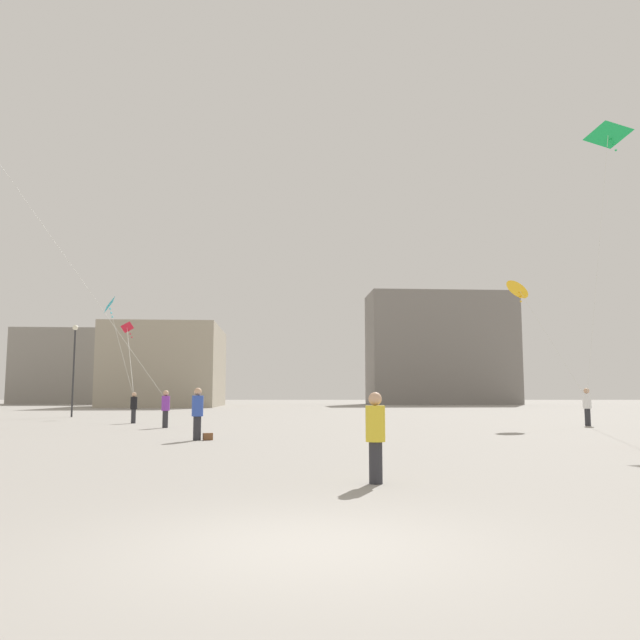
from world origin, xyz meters
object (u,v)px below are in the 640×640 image
person_in_yellow (375,433)px  kite_cyan_delta (109,306)px  person_in_blue (197,411)px  building_centre_hall (168,367)px  person_in_purple (166,407)px  person_in_white (587,405)px  person_in_black (134,406)px  lamppost_east (74,357)px  kite_amber_diamond (518,289)px  kite_crimson_delta (127,330)px  building_right_hall (441,349)px  building_left_hall (81,367)px  kite_emerald_delta (608,140)px  handbag_beside_flyer (208,437)px

person_in_yellow → kite_cyan_delta: bearing=103.2°
person_in_blue → building_centre_hall: bearing=-66.0°
person_in_purple → person_in_white: size_ratio=0.93×
person_in_purple → kite_cyan_delta: kite_cyan_delta is taller
person_in_white → person_in_black: person_in_white is taller
building_centre_hall → lamppost_east: (2.34, -35.25, -0.77)m
kite_amber_diamond → kite_cyan_delta: kite_amber_diamond is taller
kite_crimson_delta → building_right_hall: bearing=59.0°
person_in_yellow → lamppost_east: lamppost_east is taller
lamppost_east → person_in_black: bearing=-52.6°
person_in_black → building_left_hall: (-27.10, 63.37, 4.64)m
kite_crimson_delta → building_left_hall: bearing=113.6°
kite_emerald_delta → building_left_hall: size_ratio=0.66×
person_in_black → kite_amber_diamond: (20.09, -1.47, 6.03)m
person_in_purple → building_left_hall: size_ratio=0.09×
kite_cyan_delta → building_left_hall: 67.29m
building_right_hall → kite_cyan_delta: bearing=-116.4°
person_in_yellow → building_centre_hall: 69.83m
person_in_blue → building_right_hall: (21.09, 71.12, 7.03)m
kite_cyan_delta → kite_amber_diamond: bearing=-6.4°
kite_amber_diamond → building_left_hall: bearing=126.0°
person_in_black → kite_cyan_delta: 5.90m
building_right_hall → lamppost_east: size_ratio=3.48×
person_in_purple → building_left_hall: building_left_hall is taller
kite_cyan_delta → building_left_hall: size_ratio=0.30×
kite_amber_diamond → kite_crimson_delta: (-23.30, 10.21, -1.09)m
person_in_purple → person_in_white: (20.14, 1.93, 0.07)m
lamppost_east → kite_cyan_delta: bearing=-58.0°
building_right_hall → kite_amber_diamond: bearing=-96.4°
person_in_white → kite_emerald_delta: 12.48m
person_in_yellow → person_in_white: 23.41m
lamppost_east → handbag_beside_flyer: lamppost_east is taller
person_in_white → building_left_hall: (-50.03, 65.87, 4.53)m
person_in_blue → building_left_hall: building_left_hall is taller
person_in_purple → kite_crimson_delta: (-5.99, 13.16, 4.90)m
person_in_black → person_in_white: bearing=-109.5°
kite_emerald_delta → building_centre_hall: (-31.82, 50.75, -7.99)m
kite_amber_diamond → building_centre_hall: building_centre_hall is taller
kite_amber_diamond → kite_emerald_delta: kite_emerald_delta is taller
person_in_black → kite_crimson_delta: size_ratio=0.17×
building_centre_hall → handbag_beside_flyer: bearing=-74.8°
person_in_blue → person_in_black: bearing=-55.5°
person_in_yellow → kite_amber_diamond: kite_amber_diamond is taller
building_left_hall → kite_amber_diamond: bearing=-54.0°
kite_emerald_delta → person_in_blue: bearing=-161.6°
kite_amber_diamond → kite_crimson_delta: size_ratio=0.64×
building_centre_hall → building_right_hall: (36.00, 14.75, 3.21)m
kite_crimson_delta → building_centre_hall: 35.85m
kite_emerald_delta → building_left_hall: kite_emerald_delta is taller
building_centre_hall → person_in_purple: bearing=-76.2°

